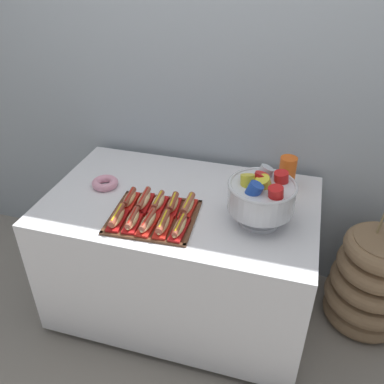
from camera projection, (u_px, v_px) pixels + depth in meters
The scene contains 18 objects.
ground_plane at pixel (183, 303), 2.52m from camera, with size 10.00×10.00×0.00m, color gray.
back_wall at pixel (208, 67), 2.24m from camera, with size 6.00×0.10×2.60m, color #9EA8B2.
buffet_table at pixel (182, 253), 2.30m from camera, with size 1.39×0.86×0.77m.
floor_vase at pixel (371, 282), 2.28m from camera, with size 0.47×0.47×1.15m.
serving_tray at pixel (154, 217), 1.97m from camera, with size 0.43×0.38×0.01m.
hot_dog_0 at pixel (117, 218), 1.91m from camera, with size 0.08×0.18×0.06m.
hot_dog_1 at pixel (132, 220), 1.90m from camera, with size 0.08×0.17×0.06m.
hot_dog_2 at pixel (148, 222), 1.88m from camera, with size 0.06×0.18×0.06m.
hot_dog_3 at pixel (164, 224), 1.87m from camera, with size 0.07×0.18×0.06m.
hot_dog_4 at pixel (180, 227), 1.86m from camera, with size 0.06×0.18×0.06m.
hot_dog_5 at pixel (129, 199), 2.05m from camera, with size 0.08×0.17×0.06m.
hot_dog_6 at pixel (144, 200), 2.03m from camera, with size 0.08×0.18×0.06m.
hot_dog_7 at pixel (158, 202), 2.02m from camera, with size 0.07×0.16×0.06m.
hot_dog_8 at pixel (173, 204), 2.00m from camera, with size 0.07×0.16×0.06m.
hot_dog_9 at pixel (188, 206), 1.99m from camera, with size 0.06×0.17×0.07m.
punch_bowl at pixel (262, 195), 1.87m from camera, with size 0.32×0.32×0.26m.
cup_stack at pixel (287, 173), 2.15m from camera, with size 0.09×0.09×0.18m.
donut at pixel (105, 183), 2.20m from camera, with size 0.14×0.14×0.04m.
Camera 1 is at (0.54, -1.66, 1.94)m, focal length 38.30 mm.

